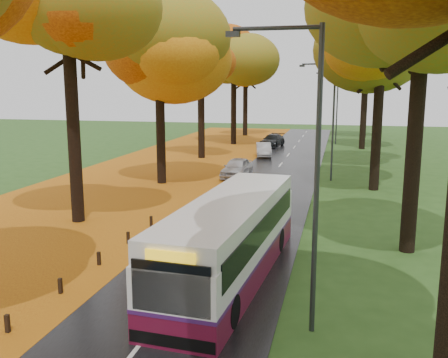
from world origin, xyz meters
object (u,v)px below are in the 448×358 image
(streetlamp_near, at_px, (307,157))
(streetlamp_far, at_px, (335,102))
(bus, at_px, (231,237))
(car_dark, at_px, (272,141))
(car_silver, at_px, (264,150))
(car_white, at_px, (237,168))
(streetlamp_mid, at_px, (330,112))

(streetlamp_near, xyz_separation_m, streetlamp_far, (0.00, 44.00, 0.00))
(bus, xyz_separation_m, car_dark, (-3.61, 36.90, -0.78))
(streetlamp_near, relative_size, car_silver, 2.12)
(bus, bearing_deg, car_dark, 99.64)
(car_white, bearing_deg, streetlamp_mid, 8.60)
(streetlamp_mid, bearing_deg, car_dark, 109.21)
(bus, xyz_separation_m, car_white, (-3.61, 18.36, -0.74))
(streetlamp_mid, xyz_separation_m, car_silver, (-6.08, 10.46, -4.05))
(streetlamp_near, bearing_deg, car_silver, 100.60)
(streetlamp_far, bearing_deg, bus, -93.76)
(bus, bearing_deg, streetlamp_mid, 85.94)
(streetlamp_near, height_order, streetlamp_far, same)
(streetlamp_mid, xyz_separation_m, car_dark, (-6.29, 18.06, -4.03))
(streetlamp_near, xyz_separation_m, car_white, (-6.30, 21.52, -3.98))
(streetlamp_near, xyz_separation_m, car_silver, (-6.08, 32.46, -4.05))
(car_white, relative_size, car_dark, 0.91)
(car_dark, bearing_deg, streetlamp_mid, -60.78)
(bus, bearing_deg, car_silver, 100.65)
(streetlamp_near, bearing_deg, car_dark, 98.93)
(streetlamp_near, distance_m, car_white, 22.78)
(car_silver, bearing_deg, car_white, -102.80)
(streetlamp_near, relative_size, streetlamp_mid, 1.00)
(streetlamp_mid, bearing_deg, streetlamp_near, -90.00)
(bus, height_order, car_silver, bus)
(streetlamp_near, bearing_deg, streetlamp_far, 90.00)
(streetlamp_far, relative_size, car_silver, 2.12)
(streetlamp_far, distance_m, car_silver, 13.65)
(streetlamp_near, relative_size, bus, 0.76)
(car_white, xyz_separation_m, car_dark, (0.00, 18.54, -0.05))
(bus, distance_m, car_white, 18.73)
(streetlamp_near, distance_m, car_dark, 40.75)
(streetlamp_mid, height_order, car_white, streetlamp_mid)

